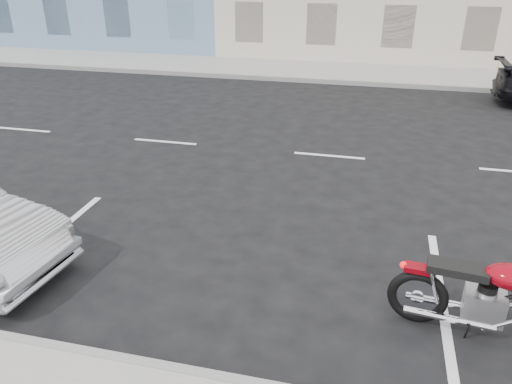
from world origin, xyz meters
TOP-DOWN VIEW (x-y plane):
  - ground at (0.00, 0.00)m, footprint 120.00×120.00m
  - sidewalk_far at (-5.00, 8.70)m, footprint 80.00×3.40m
  - curb_near at (-5.00, -7.00)m, footprint 80.00×0.12m
  - curb_far at (-5.00, 7.00)m, footprint 80.00×0.12m

SIDE VIEW (x-z plane):
  - ground at x=0.00m, z-range 0.00..0.00m
  - sidewalk_far at x=-5.00m, z-range 0.00..0.15m
  - curb_near at x=-5.00m, z-range 0.00..0.16m
  - curb_far at x=-5.00m, z-range 0.00..0.16m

